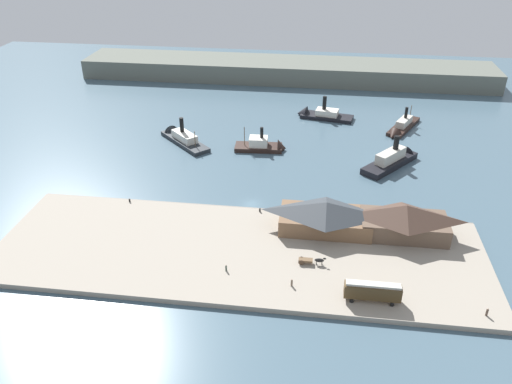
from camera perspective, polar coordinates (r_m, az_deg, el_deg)
name	(u,v)px	position (r m, az deg, el deg)	size (l,w,h in m)	color
ground_plane	(252,204)	(133.85, -0.46, -1.38)	(320.00, 320.00, 0.00)	#476070
quay_promenade	(238,252)	(115.43, -1.99, -6.72)	(110.00, 36.00, 1.20)	#9E9384
seawall_edge	(250,210)	(130.55, -0.68, -2.00)	(110.00, 0.80, 1.00)	gray
ferry_shed_west_terminal	(326,215)	(121.21, 7.80, -2.60)	(21.87, 11.26, 7.22)	brown
ferry_shed_central_terminal	(405,220)	(122.76, 16.30, -3.00)	(20.12, 10.43, 7.88)	brown
street_tram	(373,291)	(102.84, 12.91, -10.71)	(10.94, 2.47, 4.27)	#4C381E
horse_cart	(311,260)	(111.03, 6.15, -7.60)	(5.88, 1.41, 1.87)	brown
pedestrian_near_east_shed	(487,312)	(107.56, 24.43, -12.15)	(0.44, 0.44, 1.77)	#4C3D33
pedestrian_near_cart	(226,268)	(108.83, -3.36, -8.50)	(0.38, 0.38, 1.52)	#3D4C42
pedestrian_walking_east	(292,283)	(105.06, 4.02, -10.10)	(0.42, 0.42, 1.70)	#6B5B4C
mooring_post_center_west	(130,200)	(136.47, -13.96, -0.89)	(0.44, 0.44, 0.90)	black
mooring_post_center_east	(260,210)	(128.22, 0.44, -2.04)	(0.44, 0.44, 0.90)	black
ferry_outer_harbor	(395,158)	(159.71, 15.24, 3.64)	(19.09, 21.86, 10.90)	black
ferry_departing_north	(265,146)	(163.33, 1.03, 5.17)	(16.62, 7.07, 9.69)	black
ferry_approaching_west	(319,114)	(190.67, 7.02, 8.60)	(21.29, 9.99, 10.56)	black
ferry_moored_west	(401,128)	(184.60, 15.89, 6.93)	(14.09, 21.92, 9.06)	black
ferry_moored_east	(180,137)	(171.99, -8.51, 6.13)	(20.93, 20.81, 10.47)	#23282D
far_headland	(286,70)	(233.34, 3.38, 13.46)	(180.00, 24.00, 8.00)	#60665B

